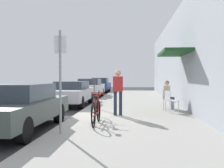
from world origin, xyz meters
The scene contains 15 objects.
ground_plane centered at (0.00, 0.00, 0.00)m, with size 60.00×60.00×0.00m, color #2D2D30.
sidewalk_slab centered at (2.25, 2.00, 0.06)m, with size 4.50×32.00×0.12m, color #9E9B93.
building_facade centered at (4.64, 2.00, 2.55)m, with size 1.40×32.00×5.10m.
parked_car_0 centered at (-1.10, -1.73, 0.70)m, with size 1.80×4.40×1.35m.
parked_car_1 centered at (-1.10, 4.56, 0.70)m, with size 1.80×4.40×1.32m.
parked_car_2 centered at (-1.10, 10.22, 0.74)m, with size 1.80×4.40×1.43m.
parked_car_3 centered at (-1.10, 16.36, 0.76)m, with size 1.80×4.40×1.48m.
parking_meter centered at (0.45, 2.57, 0.89)m, with size 0.12×0.10×1.32m.
street_sign centered at (0.40, -2.58, 1.64)m, with size 0.32×0.06×2.60m.
bicycle_0 centered at (1.11, -1.27, 0.48)m, with size 0.46×1.71×0.90m.
bicycle_1 centered at (0.99, -0.57, 0.48)m, with size 0.46×1.71×0.90m.
cafe_chair_0 centered at (3.74, 1.58, 0.62)m, with size 0.56×0.56×0.87m.
cafe_chair_1 centered at (3.74, 2.59, 0.62)m, with size 0.56×0.56×0.87m.
seated_patron_1 centered at (3.80, 2.57, 0.82)m, with size 0.51×0.47×1.29m.
pedestrian_standing centered at (1.66, 0.54, 1.12)m, with size 0.36×0.22×1.70m.
Camera 1 is at (2.22, -8.67, 1.55)m, focal length 39.73 mm.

